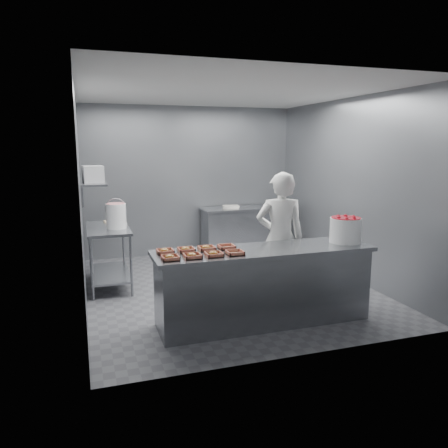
{
  "coord_description": "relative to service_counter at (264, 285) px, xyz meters",
  "views": [
    {
      "loc": [
        -1.97,
        -5.89,
        2.09
      ],
      "look_at": [
        -0.12,
        -0.2,
        1.0
      ],
      "focal_mm": 35.0,
      "sensor_mm": 36.0,
      "label": 1
    }
  ],
  "objects": [
    {
      "name": "floor",
      "position": [
        0.0,
        1.35,
        -0.45
      ],
      "size": [
        4.5,
        4.5,
        0.0
      ],
      "primitive_type": "plane",
      "color": "#4C4C51",
      "rests_on": "ground"
    },
    {
      "name": "ceiling",
      "position": [
        0.0,
        1.35,
        2.35
      ],
      "size": [
        4.5,
        4.5,
        0.0
      ],
      "primitive_type": "plane",
      "rotation": [
        3.14,
        0.0,
        0.0
      ],
      "color": "white",
      "rests_on": "wall_back"
    },
    {
      "name": "wall_back",
      "position": [
        0.0,
        3.6,
        0.95
      ],
      "size": [
        4.0,
        0.04,
        2.8
      ],
      "primitive_type": "cube",
      "color": "slate",
      "rests_on": "ground"
    },
    {
      "name": "wall_left",
      "position": [
        -2.0,
        1.35,
        0.95
      ],
      "size": [
        0.04,
        4.5,
        2.8
      ],
      "primitive_type": "cube",
      "color": "slate",
      "rests_on": "ground"
    },
    {
      "name": "wall_right",
      "position": [
        2.0,
        1.35,
        0.95
      ],
      "size": [
        0.04,
        4.5,
        2.8
      ],
      "primitive_type": "cube",
      "color": "slate",
      "rests_on": "ground"
    },
    {
      "name": "service_counter",
      "position": [
        0.0,
        0.0,
        0.0
      ],
      "size": [
        2.6,
        0.7,
        0.9
      ],
      "color": "slate",
      "rests_on": "ground"
    },
    {
      "name": "prep_table",
      "position": [
        -1.65,
        1.95,
        0.14
      ],
      "size": [
        0.6,
        1.2,
        0.9
      ],
      "color": "slate",
      "rests_on": "ground"
    },
    {
      "name": "back_counter",
      "position": [
        0.9,
        3.25,
        -0.0
      ],
      "size": [
        1.5,
        0.6,
        0.9
      ],
      "color": "slate",
      "rests_on": "ground"
    },
    {
      "name": "wall_shelf",
      "position": [
        -1.82,
        1.95,
        1.1
      ],
      "size": [
        0.35,
        0.9,
        0.03
      ],
      "primitive_type": "cube",
      "color": "slate",
      "rests_on": "wall_left"
    },
    {
      "name": "tray_0",
      "position": [
        -1.14,
        -0.15,
        0.47
      ],
      "size": [
        0.19,
        0.18,
        0.06
      ],
      "color": "tan",
      "rests_on": "service_counter"
    },
    {
      "name": "tray_1",
      "position": [
        -0.9,
        -0.15,
        0.47
      ],
      "size": [
        0.19,
        0.18,
        0.06
      ],
      "color": "tan",
      "rests_on": "service_counter"
    },
    {
      "name": "tray_2",
      "position": [
        -0.66,
        -0.15,
        0.47
      ],
      "size": [
        0.19,
        0.18,
        0.06
      ],
      "color": "tan",
      "rests_on": "service_counter"
    },
    {
      "name": "tray_3",
      "position": [
        -0.41,
        -0.15,
        0.47
      ],
      "size": [
        0.19,
        0.18,
        0.04
      ],
      "color": "tan",
      "rests_on": "service_counter"
    },
    {
      "name": "tray_4",
      "position": [
        -1.14,
        0.15,
        0.47
      ],
      "size": [
        0.19,
        0.18,
        0.06
      ],
      "color": "tan",
      "rests_on": "service_counter"
    },
    {
      "name": "tray_5",
      "position": [
        -0.9,
        0.15,
        0.47
      ],
      "size": [
        0.19,
        0.18,
        0.06
      ],
      "color": "tan",
      "rests_on": "service_counter"
    },
    {
      "name": "tray_6",
      "position": [
        -0.66,
        0.15,
        0.47
      ],
      "size": [
        0.19,
        0.18,
        0.06
      ],
      "color": "tan",
      "rests_on": "service_counter"
    },
    {
      "name": "tray_7",
      "position": [
        -0.41,
        0.15,
        0.47
      ],
      "size": [
        0.19,
        0.18,
        0.04
      ],
      "color": "tan",
      "rests_on": "service_counter"
    },
    {
      "name": "worker",
      "position": [
        0.48,
        0.6,
        0.42
      ],
      "size": [
        0.73,
        0.57,
        1.74
      ],
      "primitive_type": "imported",
      "rotation": [
        0.0,
        0.0,
        2.87
      ],
      "color": "white",
      "rests_on": "ground"
    },
    {
      "name": "strawberry_tub",
      "position": [
        1.08,
        -0.0,
        0.61
      ],
      "size": [
        0.38,
        0.38,
        0.31
      ],
      "color": "white",
      "rests_on": "service_counter"
    },
    {
      "name": "glaze_bucket",
      "position": [
        -1.53,
        1.82,
        0.64
      ],
      "size": [
        0.3,
        0.28,
        0.44
      ],
      "color": "white",
      "rests_on": "prep_table"
    },
    {
      "name": "bucket_lid",
      "position": [
        -1.51,
        2.1,
        0.46
      ],
      "size": [
        0.31,
        0.31,
        0.02
      ],
      "primitive_type": "cylinder",
      "rotation": [
        0.0,
        0.0,
        -0.04
      ],
      "color": "white",
      "rests_on": "prep_table"
    },
    {
      "name": "rag",
      "position": [
        -1.6,
        2.39,
        0.46
      ],
      "size": [
        0.17,
        0.15,
        0.02
      ],
      "primitive_type": "cube",
      "rotation": [
        0.0,
        0.0,
        0.08
      ],
      "color": "#CCB28C",
      "rests_on": "prep_table"
    },
    {
      "name": "appliance",
      "position": [
        -1.82,
        1.88,
        1.23
      ],
      "size": [
        0.3,
        0.34,
        0.23
      ],
      "primitive_type": "cube",
      "rotation": [
        0.0,
        0.0,
        0.11
      ],
      "color": "gray",
      "rests_on": "wall_shelf"
    },
    {
      "name": "paper_stack",
      "position": [
        0.7,
        3.25,
        0.47
      ],
      "size": [
        0.35,
        0.29,
        0.05
      ],
      "primitive_type": "cube",
      "rotation": [
        0.0,
        0.0,
        -0.26
      ],
      "color": "silver",
      "rests_on": "back_counter"
    }
  ]
}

